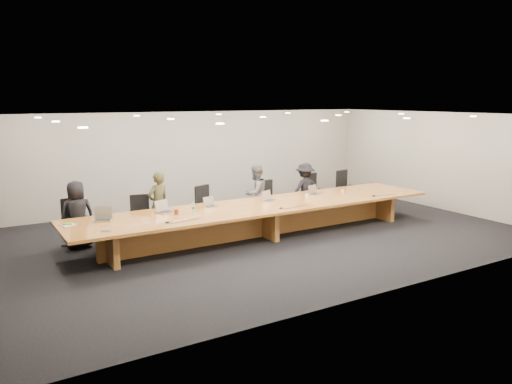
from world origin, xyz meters
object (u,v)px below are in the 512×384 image
Objects in this scene: person_b at (158,204)px; paper_cup_far at (343,191)px; chair_far_left at (77,222)px; paper_cup_near at (307,196)px; chair_left at (141,217)px; person_a at (77,215)px; conference_table at (263,214)px; mic_right at (374,196)px; amber_mug at (176,212)px; chair_right at (316,193)px; mic_center at (281,208)px; chair_mid_left at (208,207)px; laptop_a at (102,214)px; laptop_b at (165,206)px; laptop_c at (211,202)px; person_c at (256,194)px; laptop_d at (270,196)px; laptop_e at (316,190)px; chair_mid_right at (270,200)px; chair_far_right at (348,189)px; person_d at (305,189)px; av_box at (106,230)px; mic_left at (167,222)px; water_bottle at (193,208)px.

person_b is 17.77× the size of paper_cup_far.
chair_far_left is 10.61× the size of paper_cup_near.
chair_left is 1.40m from person_a.
conference_table is 88.15× the size of paper_cup_near.
amber_mug is at bearing 172.25° from mic_right.
mic_center is (-2.38, -1.80, 0.20)m from chair_right.
laptop_a is (-2.80, -0.94, 0.35)m from chair_mid_left.
person_a is (-6.42, 0.01, 0.17)m from chair_right.
laptop_b is 1.20× the size of laptop_c.
paper_cup_far is (1.98, -1.11, 0.04)m from person_c.
chair_far_left is 3.39× the size of laptop_d.
person_b is (-4.60, 0.02, 0.19)m from chair_right.
person_a is 0.97× the size of person_b.
laptop_a is 5.44m from laptop_e.
chair_mid_right is (1.78, -0.04, -0.01)m from chair_mid_left.
person_a is (-3.11, -0.03, 0.19)m from chair_mid_left.
person_b is at bearing 20.27° from chair_left.
person_b is at bearing 159.79° from mic_right.
amber_mug is at bearing 179.75° from paper_cup_near.
chair_far_left is at bearing -15.70° from person_c.
laptop_e is 0.59m from paper_cup_near.
chair_far_right is 5.78m from person_b.
conference_table is 1.39m from person_c.
av_box is at bearing 16.73° from person_d.
person_b is at bearing 125.94° from laptop_c.
laptop_a is 3.19× the size of mic_left.
paper_cup_far is (1.21, 0.06, -0.01)m from paper_cup_near.
person_d is 4.39m from amber_mug.
laptop_a is (-4.58, -0.90, 0.36)m from chair_mid_right.
laptop_d is (4.28, -1.06, 0.33)m from chair_far_left.
chair_far_left is at bearing 169.46° from paper_cup_far.
person_c is 13.23× the size of amber_mug.
chair_left is at bearing -9.23° from person_b.
paper_cup_near is at bearing 21.72° from laptop_a.
mic_right is (4.05, -1.01, -0.10)m from laptop_c.
chair_mid_right is 6.12× the size of av_box.
paper_cup_near is 0.97× the size of mic_center.
laptop_b is 3.09× the size of amber_mug.
chair_far_left is at bearing 158.82° from chair_mid_left.
chair_right reaches higher than chair_left.
mic_center is at bearing 153.36° from person_a.
chair_right reaches higher than mic_left.
person_d is 4.67× the size of laptop_e.
paper_cup_near is (3.05, 0.01, -0.05)m from water_bottle.
av_box is (-2.02, -0.55, -0.09)m from water_bottle.
chair_far_left is (-3.90, 1.34, 0.02)m from conference_table.
av_box is at bearing 29.60° from person_b.
laptop_c is at bearing -130.84° from chair_mid_left.
person_a is 7.09× the size of water_bottle.
amber_mug is at bearing -86.14° from laptop_b.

